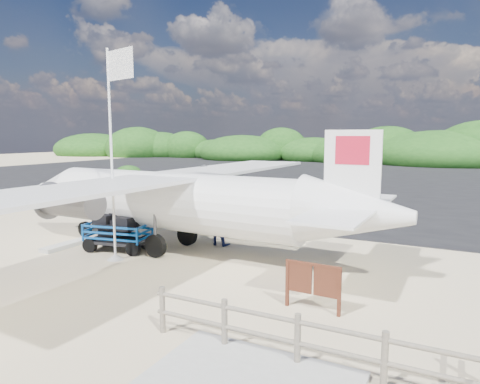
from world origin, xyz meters
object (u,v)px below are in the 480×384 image
Objects in this scene: baggage_cart at (119,250)px; crew_a at (220,217)px; crew_b at (219,220)px; flagpole at (116,259)px; aircraft_small at (278,171)px; signboard at (312,311)px.

crew_a is (2.09, 3.78, 0.75)m from baggage_cart.
crew_b reaches higher than baggage_cart.
aircraft_small is at bearing 103.25° from flagpole.
flagpole is at bearing 60.46° from crew_b.
signboard is 6.74m from crew_b.
aircraft_small is at bearing 91.49° from baggage_cart.
flagpole reaches higher than aircraft_small.
baggage_cart is 1.14m from flagpole.
crew_a reaches higher than aircraft_small.
aircraft_small is at bearing -82.42° from crew_a.
baggage_cart is 1.61× the size of crew_a.
crew_a reaches higher than signboard.
crew_b is 33.40m from aircraft_small.
signboard is 39.26m from aircraft_small.
baggage_cart is at bearing 168.04° from signboard.
crew_b is at bearing 28.65° from baggage_cart.
flagpole is 4.72× the size of signboard.
crew_a is 31.82m from aircraft_small.
aircraft_small is at bearing -67.94° from crew_b.
aircraft_small reaches higher than baggage_cart.
signboard is at bearing -8.71° from flagpole.
crew_b is at bearing 63.66° from aircraft_small.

